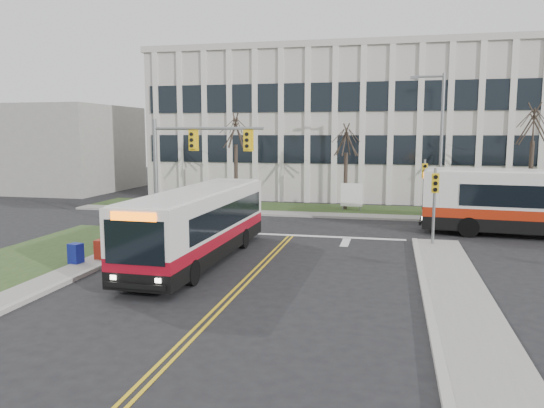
{
  "coord_description": "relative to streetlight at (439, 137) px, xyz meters",
  "views": [
    {
      "loc": [
        5.16,
        -19.34,
        5.46
      ],
      "look_at": [
        -0.53,
        5.81,
        2.0
      ],
      "focal_mm": 35.0,
      "sensor_mm": 36.0,
      "label": 1
    }
  ],
  "objects": [
    {
      "name": "tree_right",
      "position": [
        5.97,
        1.8,
        0.71
      ],
      "size": [
        1.8,
        1.8,
        8.25
      ],
      "color": "#42352B",
      "rests_on": "ground"
    },
    {
      "name": "signal_pole_far",
      "position": [
        -0.83,
        -0.8,
        -2.69
      ],
      "size": [
        0.34,
        0.39,
        3.8
      ],
      "color": "slate",
      "rests_on": "ground"
    },
    {
      "name": "newspaper_box_red",
      "position": [
        -14.83,
        -15.59,
        -4.72
      ],
      "size": [
        0.51,
        0.46,
        0.95
      ],
      "primitive_type": "cube",
      "rotation": [
        0.0,
        0.0,
        0.03
      ],
      "color": "#B02816",
      "rests_on": "ground"
    },
    {
      "name": "sidewalk_west",
      "position": [
        -15.03,
        -21.2,
        -5.12
      ],
      "size": [
        1.2,
        26.0,
        0.14
      ],
      "primitive_type": "cube",
      "color": "#9E9B93",
      "rests_on": "ground"
    },
    {
      "name": "streetlight",
      "position": [
        0.0,
        0.0,
        0.0
      ],
      "size": [
        2.15,
        0.25,
        9.2
      ],
      "color": "slate",
      "rests_on": "ground"
    },
    {
      "name": "sidewalk_cross",
      "position": [
        -3.03,
        -1.0,
        -5.12
      ],
      "size": [
        44.0,
        1.6,
        0.14
      ],
      "primitive_type": "cube",
      "color": "#9E9B93",
      "rests_on": "ground"
    },
    {
      "name": "newspaper_box_blue",
      "position": [
        -15.48,
        -16.49,
        -4.72
      ],
      "size": [
        0.58,
        0.55,
        0.95
      ],
      "primitive_type": "cube",
      "rotation": [
        0.0,
        0.0,
        -0.21
      ],
      "color": "navy",
      "rests_on": "ground"
    },
    {
      "name": "office_building",
      "position": [
        -3.03,
        13.8,
        0.81
      ],
      "size": [
        40.0,
        16.0,
        12.0
      ],
      "primitive_type": "cube",
      "color": "beige",
      "rests_on": "ground"
    },
    {
      "name": "mast_arm_signal",
      "position": [
        -13.65,
        -9.04,
        -0.94
      ],
      "size": [
        6.11,
        0.38,
        6.2
      ],
      "color": "slate",
      "rests_on": "ground"
    },
    {
      "name": "signal_pole_near",
      "position": [
        -0.83,
        -9.3,
        -2.69
      ],
      "size": [
        0.34,
        0.39,
        3.8
      ],
      "color": "slate",
      "rests_on": "ground"
    },
    {
      "name": "building_annex",
      "position": [
        -34.03,
        9.8,
        -1.19
      ],
      "size": [
        12.0,
        12.0,
        8.0
      ],
      "primitive_type": "cube",
      "color": "#9E9B93",
      "rests_on": "ground"
    },
    {
      "name": "bus_main",
      "position": [
        -10.83,
        -14.46,
        -3.68
      ],
      "size": [
        2.65,
        11.37,
        3.02
      ],
      "primitive_type": null,
      "rotation": [
        0.0,
        0.0,
        -0.02
      ],
      "color": "silver",
      "rests_on": "ground"
    },
    {
      "name": "building_lawn",
      "position": [
        -3.03,
        1.8,
        -5.13
      ],
      "size": [
        44.0,
        5.0,
        0.12
      ],
      "primitive_type": "cube",
      "color": "#2F451D",
      "rests_on": "ground"
    },
    {
      "name": "directory_sign",
      "position": [
        -5.53,
        1.3,
        -4.02
      ],
      "size": [
        1.5,
        0.12,
        2.0
      ],
      "color": "slate",
      "rests_on": "ground"
    },
    {
      "name": "ground",
      "position": [
        -8.03,
        -16.2,
        -5.19
      ],
      "size": [
        120.0,
        120.0,
        0.0
      ],
      "primitive_type": "plane",
      "color": "black",
      "rests_on": "ground"
    },
    {
      "name": "sidewalk_east",
      "position": [
        -0.53,
        -21.2,
        -5.12
      ],
      "size": [
        2.0,
        26.0,
        0.14
      ],
      "primitive_type": "cube",
      "color": "#9E9B93",
      "rests_on": "ground"
    },
    {
      "name": "tree_mid",
      "position": [
        -6.03,
        2.0,
        -0.31
      ],
      "size": [
        1.8,
        1.8,
        6.82
      ],
      "color": "#42352B",
      "rests_on": "ground"
    },
    {
      "name": "tree_left",
      "position": [
        -14.03,
        1.8,
        0.32
      ],
      "size": [
        1.8,
        1.8,
        7.7
      ],
      "color": "#42352B",
      "rests_on": "ground"
    }
  ]
}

